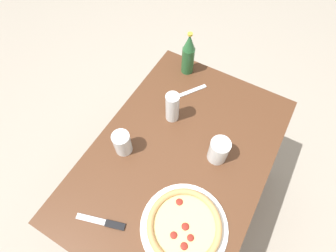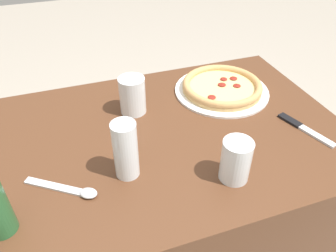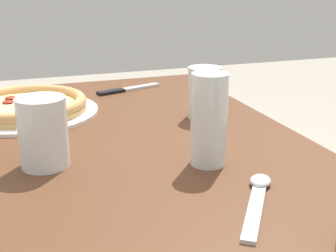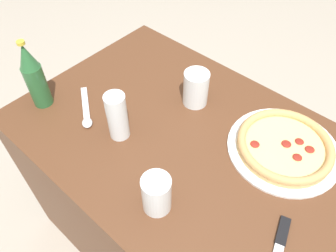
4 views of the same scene
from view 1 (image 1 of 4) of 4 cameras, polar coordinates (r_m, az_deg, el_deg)
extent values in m
plane|color=#A89E8E|center=(1.83, 1.67, -15.95)|extent=(8.00, 8.00, 0.00)
cube|color=#56331E|center=(1.48, 2.03, -12.27)|extent=(1.06, 0.73, 0.73)
cylinder|color=white|center=(1.05, 3.52, -21.03)|extent=(0.33, 0.33, 0.01)
cylinder|color=tan|center=(1.04, 3.55, -20.93)|extent=(0.27, 0.27, 0.01)
cylinder|color=#EACC7F|center=(1.03, 3.58, -20.86)|extent=(0.24, 0.24, 0.00)
torus|color=tan|center=(1.02, 3.60, -20.80)|extent=(0.28, 0.28, 0.02)
ellipsoid|color=maroon|center=(1.02, 3.79, -21.01)|extent=(0.03, 0.03, 0.01)
ellipsoid|color=maroon|center=(1.02, 1.24, -22.67)|extent=(0.03, 0.03, 0.01)
ellipsoid|color=maroon|center=(1.04, 2.48, -16.18)|extent=(0.03, 0.03, 0.01)
ellipsoid|color=maroon|center=(1.02, 4.92, -23.07)|extent=(0.03, 0.03, 0.01)
ellipsoid|color=maroon|center=(1.02, 3.52, -24.65)|extent=(0.03, 0.03, 0.01)
cylinder|color=white|center=(1.17, 0.96, 4.10)|extent=(0.06, 0.06, 0.16)
cylinder|color=beige|center=(1.20, 0.93, 3.00)|extent=(0.05, 0.05, 0.07)
cylinder|color=white|center=(1.12, -9.92, -3.65)|extent=(0.07, 0.07, 0.11)
cylinder|color=orange|center=(1.13, -9.81, -3.99)|extent=(0.06, 0.06, 0.08)
cylinder|color=white|center=(1.10, 10.96, -5.25)|extent=(0.08, 0.08, 0.12)
cylinder|color=#935123|center=(1.12, 10.78, -5.74)|extent=(0.07, 0.07, 0.07)
cylinder|color=#286033|center=(1.36, 4.34, 14.09)|extent=(0.06, 0.06, 0.15)
cone|color=#286033|center=(1.29, 4.69, 17.73)|extent=(0.06, 0.06, 0.08)
cylinder|color=gold|center=(1.26, 4.84, 19.30)|extent=(0.02, 0.02, 0.01)
cube|color=black|center=(1.07, -11.45, -20.39)|extent=(0.05, 0.08, 0.01)
cube|color=silver|center=(1.09, -16.41, -18.89)|extent=(0.05, 0.12, 0.01)
cube|color=silver|center=(1.32, 5.21, 7.59)|extent=(0.14, 0.11, 0.01)
ellipsoid|color=silver|center=(1.29, 1.60, 6.37)|extent=(0.05, 0.05, 0.02)
camera|label=2|loc=(1.22, -26.45, 34.11)|focal=35.00mm
camera|label=3|loc=(1.46, 27.86, 23.44)|focal=50.00mm
camera|label=4|loc=(0.75, -54.04, 15.63)|focal=35.00mm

